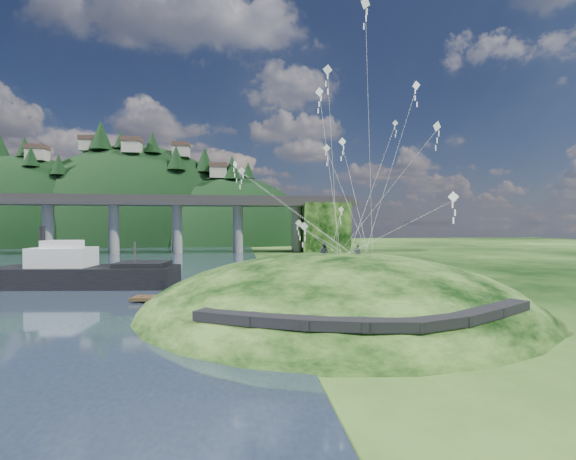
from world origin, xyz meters
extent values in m
plane|color=black|center=(0.00, 0.00, 0.00)|extent=(320.00, 320.00, 0.00)
ellipsoid|color=black|center=(8.00, 2.00, -1.50)|extent=(36.00, 32.00, 13.00)
cube|color=black|center=(-1.50, -8.00, 2.03)|extent=(4.32, 3.62, 0.71)
cube|color=black|center=(1.50, -9.65, 2.09)|extent=(4.10, 2.97, 0.61)
cube|color=black|center=(4.50, -10.65, 2.08)|extent=(3.85, 2.37, 0.62)
cube|color=black|center=(7.50, -11.10, 2.04)|extent=(3.62, 1.83, 0.66)
cube|color=black|center=(10.50, -10.90, 2.05)|extent=(3.82, 2.27, 0.68)
cube|color=black|center=(13.50, -9.95, 2.14)|extent=(4.11, 2.97, 0.71)
cube|color=black|center=(16.50, -8.40, 2.16)|extent=(4.26, 3.43, 0.66)
cube|color=#2D2B2B|center=(-50.00, 70.00, 13.00)|extent=(160.00, 9.00, 1.60)
cube|color=#2D2B2B|center=(-50.00, 70.00, 14.40)|extent=(160.00, 0.40, 1.20)
cube|color=#2D2B2B|center=(-50.00, 74.30, 14.40)|extent=(160.00, 0.40, 1.20)
cylinder|color=gray|center=(-47.50, 70.00, 6.50)|extent=(2.60, 2.60, 13.00)
cylinder|color=gray|center=(-32.00, 70.00, 6.50)|extent=(2.60, 2.60, 13.00)
cylinder|color=gray|center=(-16.50, 70.00, 6.50)|extent=(2.60, 2.60, 13.00)
cylinder|color=gray|center=(-1.00, 70.00, 6.50)|extent=(2.60, 2.60, 13.00)
cylinder|color=gray|center=(14.50, 70.00, 6.50)|extent=(2.60, 2.60, 13.00)
cube|color=black|center=(22.00, 70.00, 6.50)|extent=(12.00, 11.00, 13.00)
ellipsoid|color=black|center=(-78.00, 120.00, -8.00)|extent=(84.00, 60.00, 80.00)
ellipsoid|color=black|center=(-40.00, 126.00, -6.00)|extent=(96.00, 68.00, 88.00)
ellipsoid|color=black|center=(-5.00, 118.00, -10.00)|extent=(76.00, 56.00, 72.00)
cone|color=black|center=(-75.52, 114.91, 34.54)|extent=(5.61, 5.61, 7.39)
cone|color=black|center=(-69.59, 107.07, 30.04)|extent=(5.08, 5.08, 6.69)
cone|color=black|center=(-60.58, 106.17, 27.34)|extent=(5.29, 5.29, 6.96)
cone|color=black|center=(-49.87, 114.63, 39.23)|extent=(8.01, 8.01, 10.54)
cone|color=black|center=(-42.87, 114.06, 37.88)|extent=(4.97, 4.97, 6.54)
cone|color=black|center=(-31.40, 112.04, 36.68)|extent=(5.83, 5.83, 7.67)
cone|color=black|center=(-22.45, 107.08, 30.58)|extent=(6.47, 6.47, 8.51)
cone|color=black|center=(-13.22, 113.99, 31.23)|extent=(7.13, 7.13, 9.38)
cone|color=black|center=(-3.12, 109.03, 27.87)|extent=(6.56, 6.56, 8.63)
cone|color=black|center=(2.77, 114.63, 27.68)|extent=(4.88, 4.88, 6.42)
cube|color=beige|center=(-70.00, 112.00, 31.29)|extent=(6.00, 5.00, 4.00)
cube|color=#51382E|center=(-70.00, 112.00, 33.99)|extent=(6.40, 5.40, 1.60)
cube|color=beige|center=(-55.00, 118.00, 35.99)|extent=(6.00, 5.00, 4.00)
cube|color=#51382E|center=(-55.00, 118.00, 38.69)|extent=(6.40, 5.40, 1.60)
cube|color=beige|center=(-38.00, 110.00, 34.28)|extent=(6.00, 5.00, 4.00)
cube|color=#51382E|center=(-38.00, 110.00, 36.98)|extent=(6.40, 5.40, 1.60)
cube|color=beige|center=(-22.00, 116.00, 34.18)|extent=(6.00, 5.00, 4.00)
cube|color=#51382E|center=(-22.00, 116.00, 36.88)|extent=(6.40, 5.40, 1.60)
cube|color=beige|center=(-8.00, 110.00, 25.88)|extent=(6.00, 5.00, 4.00)
cube|color=#51382E|center=(-8.00, 110.00, 28.58)|extent=(6.40, 5.40, 1.60)
cube|color=black|center=(-18.85, 17.05, 1.24)|extent=(21.47, 7.94, 2.48)
cube|color=silver|center=(-21.70, 17.36, 3.43)|extent=(7.09, 4.89, 2.67)
cube|color=silver|center=(-21.70, 17.36, 5.05)|extent=(4.10, 3.25, 1.14)
cube|color=black|center=(-12.22, 16.33, 2.76)|extent=(6.20, 5.35, 0.57)
cylinder|color=black|center=(-24.07, 17.61, 6.20)|extent=(0.67, 0.67, 2.29)
cylinder|color=#2D2B2B|center=(-13.17, 16.43, 4.00)|extent=(0.23, 0.23, 2.86)
cube|color=#382817|center=(-4.98, 6.27, 0.39)|extent=(12.43, 4.10, 0.31)
cylinder|color=#382817|center=(-10.16, 7.22, 0.18)|extent=(0.26, 0.26, 0.88)
cylinder|color=#382817|center=(-7.57, 6.74, 0.18)|extent=(0.26, 0.26, 0.88)
cylinder|color=#382817|center=(-4.98, 6.27, 0.18)|extent=(0.26, 0.26, 0.88)
cylinder|color=#382817|center=(-2.39, 5.80, 0.18)|extent=(0.26, 0.26, 0.88)
cylinder|color=#382817|center=(0.20, 5.33, 0.18)|extent=(0.26, 0.26, 0.88)
imported|color=#272C35|center=(9.58, 1.36, 5.82)|extent=(0.69, 0.52, 1.71)
imported|color=#272C35|center=(6.79, 2.25, 5.93)|extent=(1.17, 1.15, 1.90)
cube|color=white|center=(10.02, 7.97, 16.25)|extent=(0.69, 0.55, 0.83)
cube|color=white|center=(10.02, 7.97, 15.65)|extent=(0.11, 0.06, 0.49)
cube|color=white|center=(10.02, 7.97, 15.06)|extent=(0.11, 0.06, 0.49)
cube|color=white|center=(10.02, 7.97, 14.46)|extent=(0.11, 0.06, 0.49)
cube|color=white|center=(-1.18, 9.57, 13.87)|extent=(0.44, 0.68, 0.75)
cube|color=white|center=(-1.18, 9.57, 13.32)|extent=(0.09, 0.08, 0.45)
cube|color=white|center=(-1.18, 9.57, 12.77)|extent=(0.09, 0.08, 0.45)
cube|color=white|center=(-1.18, 9.57, 12.22)|extent=(0.09, 0.08, 0.45)
cube|color=white|center=(6.42, -0.57, 20.22)|extent=(0.81, 0.25, 0.79)
cube|color=white|center=(6.42, -0.57, 19.65)|extent=(0.11, 0.05, 0.47)
cube|color=white|center=(6.42, -0.57, 19.07)|extent=(0.11, 0.05, 0.47)
cube|color=white|center=(6.42, -0.57, 18.50)|extent=(0.11, 0.05, 0.47)
cube|color=white|center=(7.89, 6.08, 15.16)|extent=(0.75, 0.16, 0.75)
cube|color=white|center=(7.89, 6.08, 14.63)|extent=(0.10, 0.04, 0.44)
cube|color=white|center=(7.89, 6.08, 14.10)|extent=(0.10, 0.04, 0.44)
cube|color=white|center=(7.89, 6.08, 13.57)|extent=(0.10, 0.04, 0.44)
cube|color=white|center=(8.68, -3.30, 24.24)|extent=(0.81, 0.34, 0.82)
cube|color=white|center=(8.68, -3.30, 23.64)|extent=(0.10, 0.09, 0.49)
cube|color=white|center=(8.68, -3.30, 23.04)|extent=(0.10, 0.09, 0.49)
cube|color=white|center=(8.68, -3.30, 22.44)|extent=(0.10, 0.09, 0.49)
cube|color=white|center=(-0.53, 7.10, 12.89)|extent=(0.76, 0.21, 0.75)
cube|color=white|center=(-0.53, 7.10, 12.35)|extent=(0.10, 0.03, 0.44)
cube|color=white|center=(-0.53, 7.10, 11.81)|extent=(0.10, 0.03, 0.44)
cube|color=white|center=(-0.53, 7.10, 11.27)|extent=(0.10, 0.03, 0.44)
cube|color=white|center=(5.47, 8.60, 7.69)|extent=(0.76, 0.22, 0.74)
cube|color=white|center=(5.47, 8.60, 7.15)|extent=(0.10, 0.04, 0.44)
cube|color=white|center=(5.47, 8.60, 6.62)|extent=(0.10, 0.04, 0.44)
cube|color=white|center=(5.47, 8.60, 6.09)|extent=(0.10, 0.04, 0.44)
cube|color=white|center=(15.71, 2.85, 20.57)|extent=(0.46, 0.70, 0.78)
cube|color=white|center=(15.71, 2.85, 20.00)|extent=(0.09, 0.08, 0.47)
cube|color=white|center=(15.71, 2.85, 19.43)|extent=(0.09, 0.08, 0.47)
cube|color=white|center=(15.71, 2.85, 18.86)|extent=(0.09, 0.08, 0.47)
cube|color=white|center=(5.12, 3.23, 7.39)|extent=(0.80, 0.25, 0.78)
cube|color=white|center=(5.12, 3.23, 6.82)|extent=(0.10, 0.03, 0.46)
cube|color=white|center=(5.12, 3.23, 6.26)|extent=(0.10, 0.03, 0.46)
cube|color=white|center=(5.12, 3.23, 5.69)|extent=(0.10, 0.03, 0.46)
cube|color=white|center=(15.75, -0.94, 15.81)|extent=(0.82, 0.31, 0.84)
cube|color=white|center=(15.75, -0.94, 15.20)|extent=(0.10, 0.08, 0.49)
cube|color=white|center=(15.75, -0.94, 14.60)|extent=(0.10, 0.08, 0.49)
cube|color=white|center=(15.75, -0.94, 13.99)|extent=(0.10, 0.08, 0.49)
cube|color=white|center=(16.92, 10.56, 19.08)|extent=(0.68, 0.16, 0.67)
cube|color=white|center=(16.92, 10.56, 18.60)|extent=(0.09, 0.03, 0.39)
cube|color=white|center=(16.92, 10.56, 18.12)|extent=(0.09, 0.03, 0.39)
cube|color=white|center=(16.92, 10.56, 17.64)|extent=(0.09, 0.03, 0.39)
cube|color=white|center=(10.50, 10.18, 9.20)|extent=(0.68, 0.23, 0.66)
cube|color=white|center=(10.50, 10.18, 8.71)|extent=(0.09, 0.06, 0.40)
cube|color=white|center=(10.50, 10.18, 8.23)|extent=(0.09, 0.06, 0.40)
cube|color=white|center=(10.50, 10.18, 7.74)|extent=(0.09, 0.06, 0.40)
cube|color=white|center=(14.89, -4.95, 9.61)|extent=(0.50, 0.70, 0.80)
cube|color=white|center=(14.89, -4.95, 9.03)|extent=(0.10, 0.08, 0.48)
cube|color=white|center=(14.89, -4.95, 8.45)|extent=(0.10, 0.08, 0.48)
cube|color=white|center=(14.89, -4.95, 7.86)|extent=(0.10, 0.08, 0.48)
cube|color=white|center=(6.42, 2.60, 19.48)|extent=(0.67, 0.51, 0.79)
cube|color=white|center=(6.42, 2.60, 18.92)|extent=(0.10, 0.06, 0.47)
cube|color=white|center=(6.42, 2.60, 18.35)|extent=(0.10, 0.06, 0.47)
cube|color=white|center=(6.42, 2.60, 17.78)|extent=(0.10, 0.06, 0.47)
camera|label=1|loc=(-0.83, -31.53, 7.66)|focal=24.00mm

